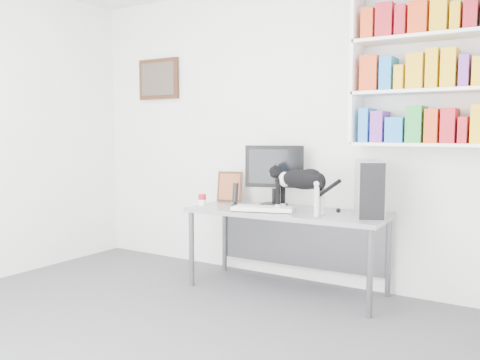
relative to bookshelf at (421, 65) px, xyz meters
The scene contains 11 objects.
room 2.37m from the bookshelf, 127.12° to the right, with size 4.01×4.01×2.70m.
bookshelf is the anchor object (origin of this frame).
wall_art 2.70m from the bookshelf, behind, with size 0.52×0.04×0.42m, color #482917.
desk 1.82m from the bookshelf, 166.56° to the right, with size 1.66×0.65×0.69m, color gray.
monitor 1.49m from the bookshelf, behind, with size 0.51×0.25×0.55m, color black.
keyboard 1.66m from the bookshelf, 161.36° to the right, with size 0.51×0.20×0.04m, color silver.
pc_tower 1.01m from the bookshelf, 153.59° to the right, with size 0.19×0.43×0.43m, color silver.
speaker 1.85m from the bookshelf, behind, with size 0.09×0.09×0.21m, color black.
leaning_print 1.98m from the bookshelf, behind, with size 0.24×0.09×0.29m, color #482917.
soup_can 2.12m from the bookshelf, 167.56° to the right, with size 0.07×0.07×0.10m, color #B10F22.
cat 1.32m from the bookshelf, 157.73° to the right, with size 0.60×0.16×0.37m, color black, non-canonical shape.
Camera 1 is at (2.31, -2.16, 1.34)m, focal length 38.00 mm.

